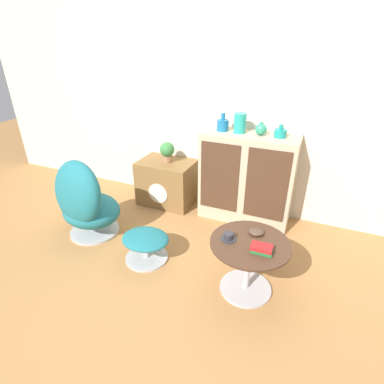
{
  "coord_description": "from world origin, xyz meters",
  "views": [
    {
      "loc": [
        1.0,
        -1.62,
        1.8
      ],
      "look_at": [
        0.03,
        0.59,
        0.55
      ],
      "focal_mm": 28.0,
      "sensor_mm": 36.0,
      "label": 1
    }
  ],
  "objects_px": {
    "teacup": "(228,237)",
    "book_stack": "(262,249)",
    "vase_rightmost": "(280,133)",
    "potted_plant": "(167,151)",
    "ottoman": "(146,242)",
    "vase_inner_right": "(261,129)",
    "tv_console": "(167,182)",
    "bowl": "(256,231)",
    "sideboard": "(247,178)",
    "vase_leftmost": "(223,125)",
    "coffee_table": "(248,260)",
    "vase_inner_left": "(240,123)",
    "egg_chair": "(85,202)"
  },
  "relations": [
    {
      "from": "egg_chair",
      "to": "ottoman",
      "type": "xyz_separation_m",
      "value": [
        0.73,
        -0.1,
        -0.19
      ]
    },
    {
      "from": "potted_plant",
      "to": "ottoman",
      "type": "bearing_deg",
      "value": -73.58
    },
    {
      "from": "teacup",
      "to": "book_stack",
      "type": "xyz_separation_m",
      "value": [
        0.26,
        -0.05,
        0.0
      ]
    },
    {
      "from": "bowl",
      "to": "tv_console",
      "type": "bearing_deg",
      "value": 144.36
    },
    {
      "from": "teacup",
      "to": "coffee_table",
      "type": "bearing_deg",
      "value": 8.19
    },
    {
      "from": "ottoman",
      "to": "teacup",
      "type": "bearing_deg",
      "value": -2.45
    },
    {
      "from": "ottoman",
      "to": "vase_leftmost",
      "type": "xyz_separation_m",
      "value": [
        0.33,
        1.05,
        0.84
      ]
    },
    {
      "from": "vase_inner_left",
      "to": "teacup",
      "type": "relative_size",
      "value": 1.59
    },
    {
      "from": "vase_inner_right",
      "to": "bowl",
      "type": "height_order",
      "value": "vase_inner_right"
    },
    {
      "from": "sideboard",
      "to": "egg_chair",
      "type": "relative_size",
      "value": 1.15
    },
    {
      "from": "sideboard",
      "to": "bowl",
      "type": "distance_m",
      "value": 0.98
    },
    {
      "from": "vase_leftmost",
      "to": "teacup",
      "type": "bearing_deg",
      "value": -68.41
    },
    {
      "from": "vase_rightmost",
      "to": "potted_plant",
      "type": "bearing_deg",
      "value": -178.6
    },
    {
      "from": "vase_inner_left",
      "to": "teacup",
      "type": "distance_m",
      "value": 1.25
    },
    {
      "from": "vase_inner_left",
      "to": "potted_plant",
      "type": "xyz_separation_m",
      "value": [
        -0.81,
        -0.03,
        -0.39
      ]
    },
    {
      "from": "book_stack",
      "to": "vase_rightmost",
      "type": "bearing_deg",
      "value": 95.81
    },
    {
      "from": "coffee_table",
      "to": "vase_rightmost",
      "type": "relative_size",
      "value": 4.9
    },
    {
      "from": "vase_leftmost",
      "to": "bowl",
      "type": "distance_m",
      "value": 1.23
    },
    {
      "from": "vase_inner_left",
      "to": "vase_rightmost",
      "type": "relative_size",
      "value": 1.57
    },
    {
      "from": "vase_leftmost",
      "to": "bowl",
      "type": "bearing_deg",
      "value": -56.93
    },
    {
      "from": "ottoman",
      "to": "vase_inner_right",
      "type": "xyz_separation_m",
      "value": [
        0.72,
        1.05,
        0.83
      ]
    },
    {
      "from": "coffee_table",
      "to": "book_stack",
      "type": "bearing_deg",
      "value": -36.03
    },
    {
      "from": "vase_leftmost",
      "to": "vase_inner_left",
      "type": "bearing_deg",
      "value": 0.0
    },
    {
      "from": "sideboard",
      "to": "bowl",
      "type": "height_order",
      "value": "sideboard"
    },
    {
      "from": "tv_console",
      "to": "bowl",
      "type": "relative_size",
      "value": 5.42
    },
    {
      "from": "vase_leftmost",
      "to": "vase_inner_left",
      "type": "xyz_separation_m",
      "value": [
        0.18,
        0.0,
        0.03
      ]
    },
    {
      "from": "ottoman",
      "to": "vase_rightmost",
      "type": "bearing_deg",
      "value": 49.45
    },
    {
      "from": "vase_inner_right",
      "to": "egg_chair",
      "type": "bearing_deg",
      "value": -146.41
    },
    {
      "from": "sideboard",
      "to": "potted_plant",
      "type": "distance_m",
      "value": 0.94
    },
    {
      "from": "ottoman",
      "to": "coffee_table",
      "type": "distance_m",
      "value": 0.93
    },
    {
      "from": "ottoman",
      "to": "vase_leftmost",
      "type": "height_order",
      "value": "vase_leftmost"
    },
    {
      "from": "coffee_table",
      "to": "book_stack",
      "type": "xyz_separation_m",
      "value": [
        0.1,
        -0.07,
        0.19
      ]
    },
    {
      "from": "sideboard",
      "to": "egg_chair",
      "type": "bearing_deg",
      "value": -144.74
    },
    {
      "from": "tv_console",
      "to": "egg_chair",
      "type": "distance_m",
      "value": 1.02
    },
    {
      "from": "vase_inner_left",
      "to": "vase_leftmost",
      "type": "bearing_deg",
      "value": 180.0
    },
    {
      "from": "vase_leftmost",
      "to": "bowl",
      "type": "xyz_separation_m",
      "value": [
        0.61,
        -0.93,
        -0.54
      ]
    },
    {
      "from": "tv_console",
      "to": "vase_leftmost",
      "type": "height_order",
      "value": "vase_leftmost"
    },
    {
      "from": "ottoman",
      "to": "coffee_table",
      "type": "xyz_separation_m",
      "value": [
        0.92,
        -0.01,
        0.11
      ]
    },
    {
      "from": "vase_leftmost",
      "to": "vase_inner_right",
      "type": "height_order",
      "value": "vase_leftmost"
    },
    {
      "from": "tv_console",
      "to": "bowl",
      "type": "bearing_deg",
      "value": -35.64
    },
    {
      "from": "vase_inner_right",
      "to": "vase_inner_left",
      "type": "bearing_deg",
      "value": 180.0
    },
    {
      "from": "tv_console",
      "to": "sideboard",
      "type": "bearing_deg",
      "value": 1.61
    },
    {
      "from": "potted_plant",
      "to": "bowl",
      "type": "relative_size",
      "value": 1.99
    },
    {
      "from": "coffee_table",
      "to": "vase_inner_left",
      "type": "xyz_separation_m",
      "value": [
        -0.42,
        1.06,
        0.76
      ]
    },
    {
      "from": "tv_console",
      "to": "potted_plant",
      "type": "height_order",
      "value": "potted_plant"
    },
    {
      "from": "egg_chair",
      "to": "vase_rightmost",
      "type": "height_order",
      "value": "vase_rightmost"
    },
    {
      "from": "book_stack",
      "to": "tv_console",
      "type": "bearing_deg",
      "value": 140.48
    },
    {
      "from": "ottoman",
      "to": "book_stack",
      "type": "bearing_deg",
      "value": -4.43
    },
    {
      "from": "sideboard",
      "to": "ottoman",
      "type": "xyz_separation_m",
      "value": [
        -0.62,
        -1.05,
        -0.3
      ]
    },
    {
      "from": "ottoman",
      "to": "potted_plant",
      "type": "distance_m",
      "value": 1.17
    }
  ]
}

